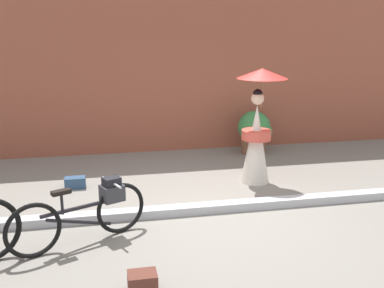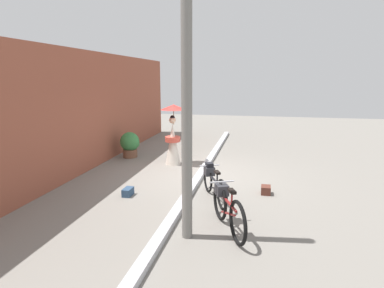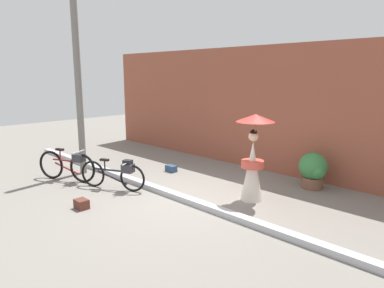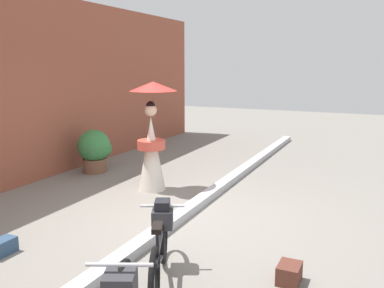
% 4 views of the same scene
% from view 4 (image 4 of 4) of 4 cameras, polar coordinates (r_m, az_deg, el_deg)
% --- Properties ---
extents(ground_plane, '(30.00, 30.00, 0.00)m').
position_cam_4_polar(ground_plane, '(6.07, -1.48, -10.26)').
color(ground_plane, gray).
extents(sidewalk_curb, '(14.00, 0.20, 0.12)m').
position_cam_4_polar(sidewalk_curb, '(6.05, -1.48, -9.73)').
color(sidewalk_curb, '#B2B2B7').
rests_on(sidewalk_curb, ground_plane).
extents(bicycle_near_officer, '(1.61, 0.80, 0.76)m').
position_cam_4_polar(bicycle_near_officer, '(4.30, -4.40, -13.64)').
color(bicycle_near_officer, black).
rests_on(bicycle_near_officer, ground_plane).
extents(person_with_parasol, '(0.82, 0.82, 1.91)m').
position_cam_4_polar(person_with_parasol, '(7.23, -5.57, 1.10)').
color(person_with_parasol, silver).
rests_on(person_with_parasol, ground_plane).
extents(potted_plant_by_door, '(0.68, 0.67, 0.88)m').
position_cam_4_polar(potted_plant_by_door, '(8.74, -13.23, -0.73)').
color(potted_plant_by_door, brown).
rests_on(potted_plant_by_door, ground_plane).
extents(backpack_on_pavement, '(0.33, 0.19, 0.18)m').
position_cam_4_polar(backpack_on_pavement, '(5.45, -24.75, -12.77)').
color(backpack_on_pavement, navy).
rests_on(backpack_on_pavement, ground_plane).
extents(backpack_spare, '(0.29, 0.22, 0.20)m').
position_cam_4_polar(backpack_spare, '(4.52, 13.35, -16.95)').
color(backpack_spare, '#592D23').
rests_on(backpack_spare, ground_plane).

